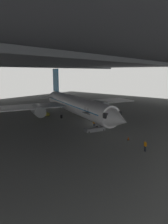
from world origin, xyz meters
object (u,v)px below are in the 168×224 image
object	(u,v)px
airplane_main	(75,105)
boarding_stairs	(94,127)
crew_worker_by_stairs	(94,123)
traffic_cone_orange	(128,138)
crew_worker_near_nose	(145,145)
baggage_tug	(46,114)

from	to	relation	value
airplane_main	boarding_stairs	xyz separation A→B (m)	(-5.19, -9.58, -2.84)
airplane_main	crew_worker_by_stairs	size ratio (longest dim) A/B	22.99
boarding_stairs	traffic_cone_orange	size ratio (longest dim) A/B	8.02
crew_worker_near_nose	crew_worker_by_stairs	world-z (taller)	crew_worker_by_stairs
crew_worker_near_nose	traffic_cone_orange	size ratio (longest dim) A/B	2.70
airplane_main	baggage_tug	xyz separation A→B (m)	(-1.93, 8.41, -3.06)
boarding_stairs	traffic_cone_orange	world-z (taller)	boarding_stairs
boarding_stairs	crew_worker_near_nose	xyz separation A→B (m)	(-3.92, -11.82, 0.17)
traffic_cone_orange	baggage_tug	size ratio (longest dim) A/B	0.24
boarding_stairs	crew_worker_by_stairs	distance (m)	2.66
boarding_stairs	baggage_tug	bearing A→B (deg)	79.75
traffic_cone_orange	crew_worker_near_nose	bearing A→B (deg)	-126.51
crew_worker_by_stairs	traffic_cone_orange	xyz separation A→B (m)	(-2.96, -9.24, -0.63)
baggage_tug	boarding_stairs	bearing A→B (deg)	-100.25
airplane_main	boarding_stairs	distance (m)	11.26
boarding_stairs	crew_worker_near_nose	world-z (taller)	boarding_stairs
crew_worker_near_nose	traffic_cone_orange	distance (m)	5.23
boarding_stairs	crew_worker_by_stairs	world-z (taller)	boarding_stairs
traffic_cone_orange	crew_worker_by_stairs	bearing A→B (deg)	72.24
airplane_main	traffic_cone_orange	size ratio (longest dim) A/B	62.05
crew_worker_near_nose	airplane_main	bearing A→B (deg)	66.94
crew_worker_near_nose	baggage_tug	distance (m)	30.66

